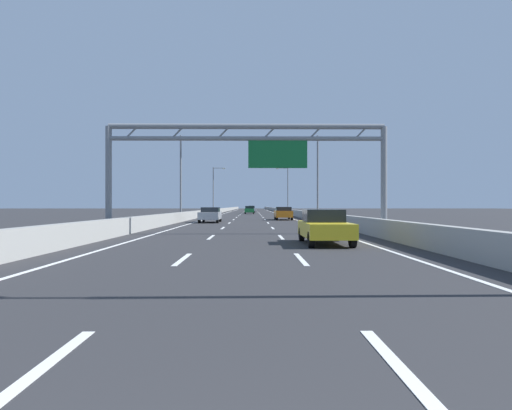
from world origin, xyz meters
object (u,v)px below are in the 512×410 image
(streetlamp_left_far, at_px, (214,187))
(blue_car, at_px, (252,208))
(streetlamp_right_mid, at_px, (316,172))
(red_car, at_px, (250,209))
(white_car, at_px, (251,209))
(silver_car, at_px, (210,215))
(sign_gantry, at_px, (251,150))
(green_car, at_px, (249,210))
(yellow_car, at_px, (324,227))
(streetlamp_right_far, at_px, (287,187))
(streetlamp_left_mid, at_px, (183,172))
(orange_car, at_px, (283,213))

(streetlamp_left_far, bearing_deg, blue_car, 80.38)
(streetlamp_right_mid, bearing_deg, red_car, 97.31)
(white_car, bearing_deg, streetlamp_right_mid, -81.82)
(silver_car, height_order, white_car, white_car)
(streetlamp_right_mid, relative_size, blue_car, 2.29)
(silver_car, bearing_deg, sign_gantry, -76.67)
(green_car, relative_size, yellow_car, 0.98)
(yellow_car, bearing_deg, blue_car, 91.61)
(streetlamp_left_far, bearing_deg, silver_car, -85.47)
(streetlamp_right_mid, relative_size, streetlamp_right_far, 1.00)
(streetlamp_left_mid, relative_size, green_car, 2.26)
(streetlamp_left_far, relative_size, white_car, 2.31)
(streetlamp_right_far, relative_size, white_car, 2.31)
(green_car, xyz_separation_m, yellow_car, (3.60, -64.87, -0.04))
(streetlamp_right_far, distance_m, orange_car, 40.59)
(green_car, relative_size, orange_car, 0.91)
(streetlamp_right_mid, distance_m, red_car, 60.73)
(orange_car, bearing_deg, silver_car, -136.31)
(streetlamp_left_far, bearing_deg, streetlamp_right_far, 0.00)
(sign_gantry, distance_m, silver_car, 17.61)
(sign_gantry, height_order, white_car, sign_gantry)
(streetlamp_left_mid, distance_m, streetlamp_right_far, 43.18)
(streetlamp_right_far, bearing_deg, streetlamp_left_mid, -110.23)
(sign_gantry, bearing_deg, yellow_car, -64.06)
(streetlamp_right_mid, bearing_deg, sign_gantry, -107.07)
(blue_car, xyz_separation_m, red_car, (-0.39, -25.42, -0.03))
(green_car, relative_size, red_car, 0.90)
(white_car, xyz_separation_m, yellow_car, (3.28, -81.16, -0.02))
(blue_car, bearing_deg, yellow_car, -88.39)
(silver_car, bearing_deg, orange_car, 43.69)
(streetlamp_right_far, relative_size, green_car, 2.26)
(white_car, distance_m, yellow_car, 81.22)
(orange_car, relative_size, red_car, 0.99)
(streetlamp_left_mid, xyz_separation_m, silver_car, (3.75, -6.87, -4.64))
(yellow_car, height_order, blue_car, blue_car)
(yellow_car, bearing_deg, streetlamp_left_mid, 109.88)
(streetlamp_right_far, height_order, orange_car, streetlamp_right_far)
(white_car, bearing_deg, streetlamp_left_far, -125.62)
(yellow_car, xyz_separation_m, orange_car, (0.45, 30.41, 0.02))
(blue_car, height_order, red_car, blue_car)
(white_car, bearing_deg, yellow_car, -87.68)
(blue_car, bearing_deg, silver_car, -92.40)
(sign_gantry, distance_m, streetlamp_right_mid, 24.64)
(streetlamp_left_mid, xyz_separation_m, streetlamp_right_mid, (14.93, 0.00, 0.00))
(green_car, bearing_deg, streetlamp_right_far, 36.64)
(streetlamp_left_mid, height_order, streetlamp_right_mid, same)
(sign_gantry, relative_size, yellow_car, 3.79)
(streetlamp_left_mid, height_order, green_car, streetlamp_left_mid)
(red_car, bearing_deg, yellow_car, -87.69)
(streetlamp_right_mid, height_order, green_car, streetlamp_right_mid)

